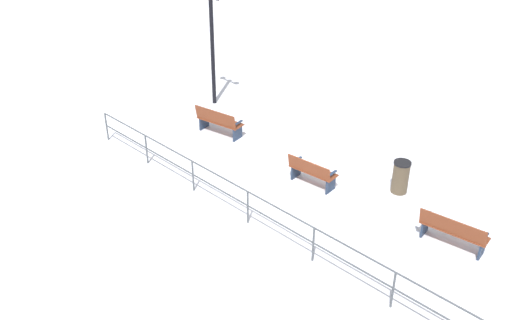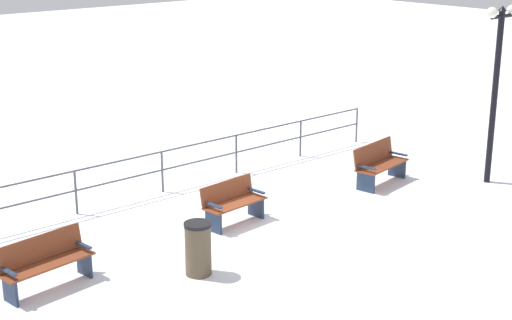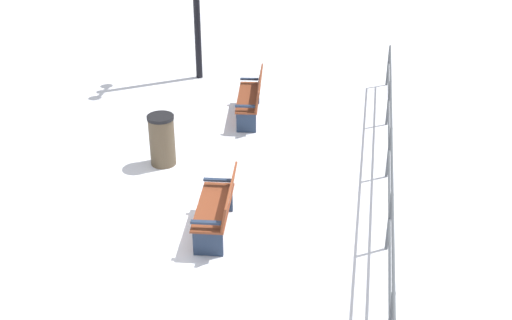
% 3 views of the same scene
% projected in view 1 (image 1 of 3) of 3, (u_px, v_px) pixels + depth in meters
% --- Properties ---
extents(ground_plane, '(80.00, 80.00, 0.00)m').
position_uv_depth(ground_plane, '(316.00, 182.00, 16.90)').
color(ground_plane, white).
rests_on(ground_plane, ground).
extents(bench_nearest, '(0.69, 1.70, 0.90)m').
position_uv_depth(bench_nearest, '(453.00, 231.00, 14.07)').
color(bench_nearest, brown).
rests_on(bench_nearest, ground).
extents(bench_second, '(0.67, 1.46, 0.88)m').
position_uv_depth(bench_second, '(312.00, 172.00, 16.53)').
color(bench_second, brown).
rests_on(bench_second, ground).
extents(bench_third, '(0.84, 1.70, 0.96)m').
position_uv_depth(bench_third, '(219.00, 121.00, 19.27)').
color(bench_third, brown).
rests_on(bench_third, ground).
extents(lamppost_middle, '(0.25, 1.06, 4.17)m').
position_uv_depth(lamppost_middle, '(212.00, 33.00, 20.43)').
color(lamppost_middle, black).
rests_on(lamppost_middle, ground).
extents(waterfront_railing, '(0.05, 13.21, 0.98)m').
position_uv_depth(waterfront_railing, '(248.00, 201.00, 14.85)').
color(waterfront_railing, '#4C5156').
rests_on(waterfront_railing, ground).
extents(trash_bin, '(0.49, 0.49, 0.97)m').
position_uv_depth(trash_bin, '(401.00, 177.00, 16.23)').
color(trash_bin, brown).
rests_on(trash_bin, ground).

